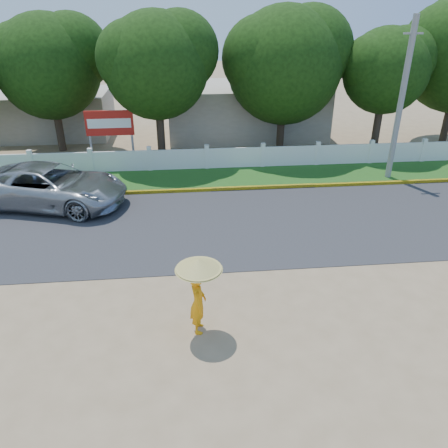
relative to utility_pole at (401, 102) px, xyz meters
name	(u,v)px	position (x,y,z in m)	size (l,w,h in m)	color
ground	(230,291)	(-9.08, -8.99, -3.77)	(120.00, 120.00, 0.00)	#9E8460
road	(218,225)	(-9.08, -4.49, -3.76)	(60.00, 7.00, 0.02)	#38383A
grass_verge	(209,178)	(-9.08, 0.76, -3.75)	(60.00, 3.50, 0.03)	#2D601E
curb	(211,189)	(-9.08, -0.94, -3.69)	(40.00, 0.18, 0.16)	yellow
fence	(207,159)	(-9.08, 2.21, -3.22)	(40.00, 0.10, 1.10)	silver
building_near	(245,110)	(-6.08, 9.01, -2.17)	(10.00, 6.00, 3.20)	#B7AD99
building_far	(48,114)	(-19.08, 10.01, -2.37)	(8.00, 5.00, 2.80)	#B7AD99
utility_pole	(401,102)	(0.00, 0.00, 0.00)	(0.28, 0.28, 7.53)	gray
vehicle	(51,186)	(-16.06, -1.86, -2.87)	(2.98, 6.46, 1.80)	#9FA3A7
monk_with_parasol	(198,285)	(-10.11, -10.68, -2.32)	(1.22, 1.22, 2.22)	orange
billboard	(110,126)	(-14.10, 3.30, -1.63)	(2.50, 0.13, 2.95)	gray
tree_row	(295,65)	(-3.94, 5.07, 1.08)	(39.70, 7.78, 8.64)	#473828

